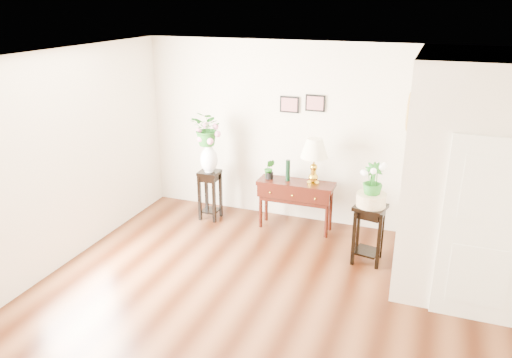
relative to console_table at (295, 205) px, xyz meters
The scene contains 19 objects.
floor 2.39m from the console_table, 80.33° to the right, with size 6.00×5.50×0.02m, color #5B3119.
ceiling 3.37m from the console_table, 80.33° to the right, with size 6.00×5.50×0.02m, color white.
wall_back 1.17m from the console_table, 47.38° to the left, with size 6.00×0.02×2.80m, color beige.
wall_left 3.63m from the console_table, 138.30° to the right, with size 0.02×5.50×2.80m, color beige.
partition 2.75m from the console_table, 12.33° to the right, with size 1.80×1.95×2.80m, color beige.
door 3.01m from the console_table, 31.77° to the right, with size 0.90×0.05×2.10m, color white.
art_print_left 1.54m from the console_table, 121.85° to the left, with size 0.30×0.02×0.25m, color black.
art_print_right 1.57m from the console_table, 70.45° to the left, with size 0.30×0.02×0.25m, color black.
wall_ornament 2.32m from the console_table, 15.12° to the right, with size 0.51×0.51×0.07m, color #A28847.
console_table is the anchor object (origin of this frame).
table_lamp 0.78m from the console_table, ahead, with size 0.40×0.40×0.71m, color gold.
green_vase 0.57m from the console_table, behind, with size 0.07×0.07×0.33m, color black.
potted_plant 0.68m from the console_table, behind, with size 0.16×0.13×0.29m, color #1B6018.
plant_stand_a 1.40m from the console_table, behind, with size 0.31×0.31×0.81m, color black.
porcelain_vase 1.54m from the console_table, behind, with size 0.27×0.27×0.47m, color white, non-canonical shape.
lily_arrangement 1.77m from the console_table, behind, with size 0.49×0.43×0.55m, color #1B6018.
plant_stand_b 1.36m from the console_table, 28.08° to the right, with size 0.38×0.38×0.82m, color black.
ceramic_bowl 1.45m from the console_table, 28.08° to the right, with size 0.39×0.39×0.17m, color beige.
narcissus 1.56m from the console_table, 28.08° to the right, with size 0.26×0.26×0.46m, color #1B6018.
Camera 1 is at (1.49, -4.48, 3.39)m, focal length 35.00 mm.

